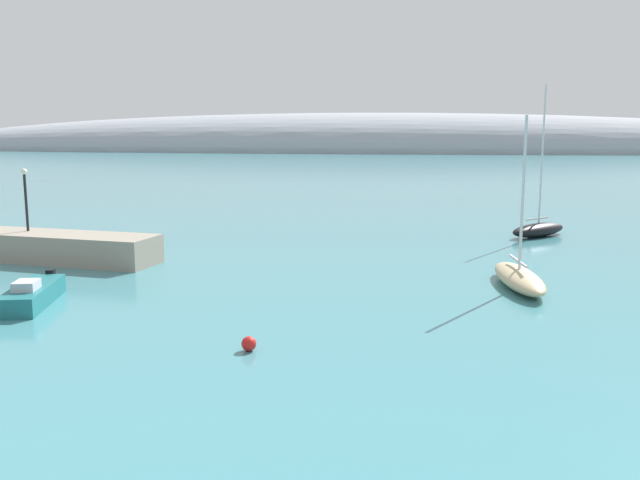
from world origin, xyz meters
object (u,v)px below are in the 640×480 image
object	(u,v)px
harbor_lamp_post	(25,192)
motorboat_teal_foreground	(33,294)
sailboat_sand_outer_mooring	(519,277)
mooring_buoy_red	(249,344)
sailboat_black_mid_mooring	(538,228)

from	to	relation	value
harbor_lamp_post	motorboat_teal_foreground	bearing A→B (deg)	-57.55
sailboat_sand_outer_mooring	harbor_lamp_post	distance (m)	28.64
harbor_lamp_post	mooring_buoy_red	bearing A→B (deg)	-40.11
motorboat_teal_foreground	harbor_lamp_post	world-z (taller)	harbor_lamp_post
motorboat_teal_foreground	mooring_buoy_red	distance (m)	12.11
sailboat_sand_outer_mooring	motorboat_teal_foreground	xyz separation A→B (m)	(-21.83, -6.76, -0.05)
motorboat_teal_foreground	harbor_lamp_post	bearing A→B (deg)	-161.89
motorboat_teal_foreground	harbor_lamp_post	size ratio (longest dim) A/B	1.48
sailboat_black_mid_mooring	mooring_buoy_red	bearing A→B (deg)	-162.35
sailboat_black_mid_mooring	mooring_buoy_red	xyz separation A→B (m)	(-14.18, -28.24, -0.33)
sailboat_sand_outer_mooring	harbor_lamp_post	xyz separation A→B (m)	(-28.23, 3.31, 3.50)
motorboat_teal_foreground	harbor_lamp_post	xyz separation A→B (m)	(-6.41, 10.07, 3.55)
sailboat_black_mid_mooring	harbor_lamp_post	world-z (taller)	sailboat_black_mid_mooring
motorboat_teal_foreground	mooring_buoy_red	world-z (taller)	motorboat_teal_foreground
sailboat_black_mid_mooring	motorboat_teal_foreground	xyz separation A→B (m)	(-25.33, -23.52, -0.12)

